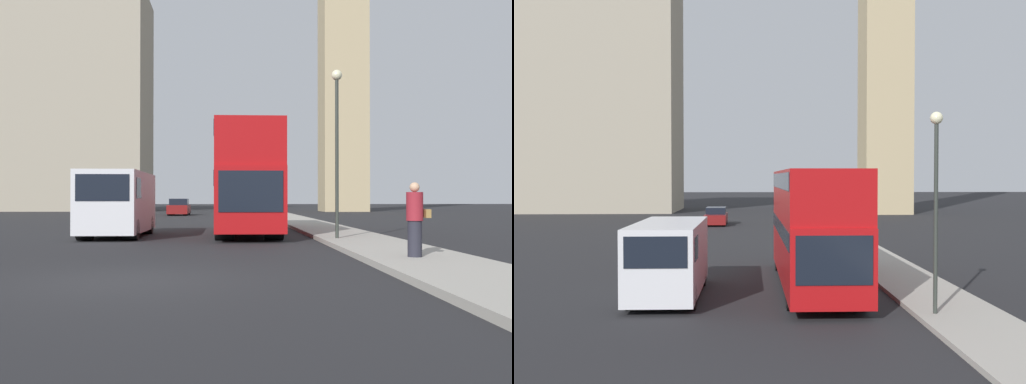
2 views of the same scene
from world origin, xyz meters
TOP-DOWN VIEW (x-y plane):
  - building_block_distant at (-18.53, 62.20)m, footprint 20.28×11.92m
  - red_double_decker_bus at (2.59, 13.70)m, footprint 2.51×10.61m
  - white_van at (-2.49, 12.02)m, footprint 2.20×5.77m
  - street_lamp at (5.57, 8.79)m, footprint 0.36×0.36m
  - parked_sedan at (-2.61, 41.58)m, footprint 1.82×4.59m

SIDE VIEW (x-z plane):
  - parked_sedan at x=-2.61m, z-range -0.07..1.43m
  - white_van at x=-2.49m, z-range 0.09..2.63m
  - red_double_decker_bus at x=2.59m, z-range 0.26..4.57m
  - street_lamp at x=5.57m, z-range 1.05..6.84m
  - building_block_distant at x=-18.53m, z-range -2.95..30.47m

